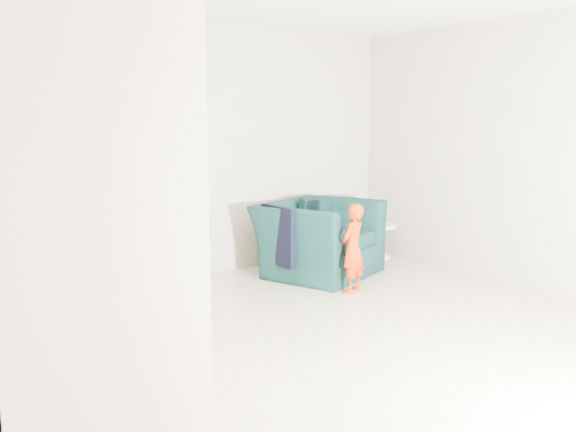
# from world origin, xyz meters

# --- Properties ---
(floor) EXTENTS (5.50, 5.50, 0.00)m
(floor) POSITION_xyz_m (0.00, 0.00, 0.00)
(floor) COLOR gray
(floor) RESTS_ON ground
(back_wall) EXTENTS (5.00, 0.00, 5.00)m
(back_wall) POSITION_xyz_m (0.00, 2.75, 1.35)
(back_wall) COLOR #A5A087
(back_wall) RESTS_ON floor
(right_wall) EXTENTS (0.00, 5.50, 5.50)m
(right_wall) POSITION_xyz_m (2.50, 0.00, 1.35)
(right_wall) COLOR #A5A087
(right_wall) RESTS_ON floor
(armchair) EXTENTS (1.53, 1.44, 0.80)m
(armchair) POSITION_xyz_m (1.15, 2.05, 0.40)
(armchair) COLOR black
(armchair) RESTS_ON floor
(toddler) EXTENTS (0.38, 0.32, 0.88)m
(toddler) POSITION_xyz_m (0.98, 1.29, 0.44)
(toddler) COLOR #9C2305
(toddler) RESTS_ON floor
(side_table) EXTENTS (0.42, 0.42, 0.42)m
(side_table) POSITION_xyz_m (2.25, 2.26, 0.28)
(side_table) COLOR white
(side_table) RESTS_ON floor
(staircase) EXTENTS (1.02, 3.03, 3.62)m
(staircase) POSITION_xyz_m (-2.00, 0.55, 0.95)
(staircase) COLOR #ADA089
(staircase) RESTS_ON floor
(cushion) EXTENTS (0.38, 0.18, 0.38)m
(cushion) POSITION_xyz_m (1.26, 2.28, 0.64)
(cushion) COLOR black
(cushion) RESTS_ON armchair
(throw) EXTENTS (0.05, 0.55, 0.62)m
(throw) POSITION_xyz_m (0.57, 2.00, 0.50)
(throw) COLOR black
(throw) RESTS_ON armchair
(phone) EXTENTS (0.03, 0.05, 0.10)m
(phone) POSITION_xyz_m (1.06, 1.28, 0.77)
(phone) COLOR black
(phone) RESTS_ON toddler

